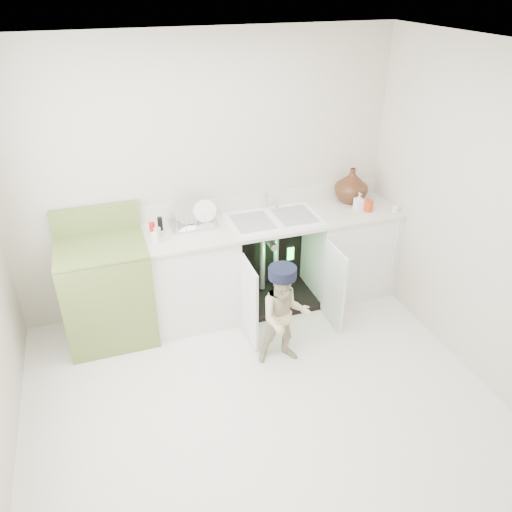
{
  "coord_description": "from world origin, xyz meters",
  "views": [
    {
      "loc": [
        -0.93,
        -2.63,
        2.88
      ],
      "look_at": [
        0.21,
        0.7,
        0.85
      ],
      "focal_mm": 35.0,
      "sensor_mm": 36.0,
      "label": 1
    }
  ],
  "objects": [
    {
      "name": "repair_worker",
      "position": [
        0.34,
        0.37,
        0.46
      ],
      "size": [
        0.52,
        0.7,
        0.9
      ],
      "rotation": [
        0.0,
        0.0,
        -0.15
      ],
      "color": "beige",
      "rests_on": "ground"
    },
    {
      "name": "avocado_stove",
      "position": [
        -0.99,
        1.18,
        0.47
      ],
      "size": [
        0.73,
        0.65,
        1.14
      ],
      "color": "olive",
      "rests_on": "ground"
    },
    {
      "name": "counter_run",
      "position": [
        0.58,
        1.21,
        0.48
      ],
      "size": [
        2.44,
        1.02,
        1.24
      ],
      "color": "silver",
      "rests_on": "ground"
    },
    {
      "name": "ground",
      "position": [
        0.0,
        0.0,
        0.0
      ],
      "size": [
        3.5,
        3.5,
        0.0
      ],
      "primitive_type": "plane",
      "color": "beige",
      "rests_on": "ground"
    },
    {
      "name": "room_shell",
      "position": [
        0.0,
        0.0,
        1.25
      ],
      "size": [
        6.0,
        5.5,
        1.26
      ],
      "color": "beige",
      "rests_on": "ground"
    }
  ]
}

